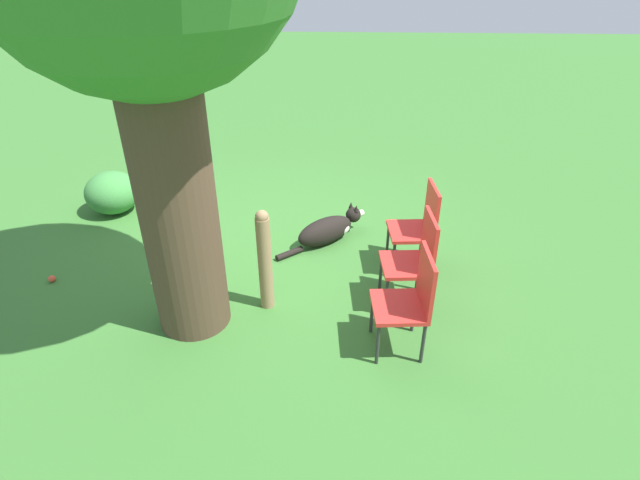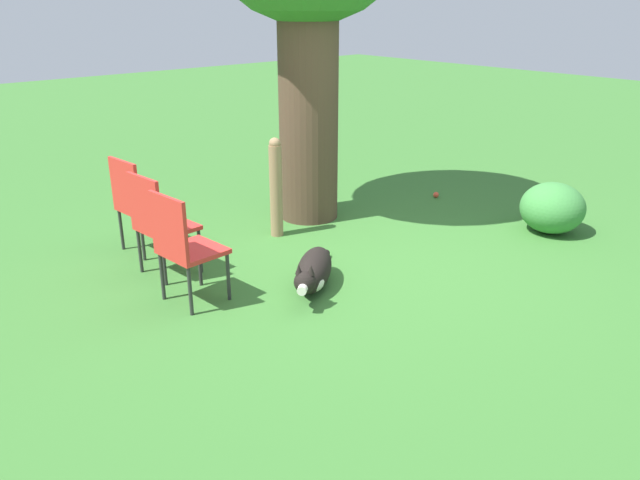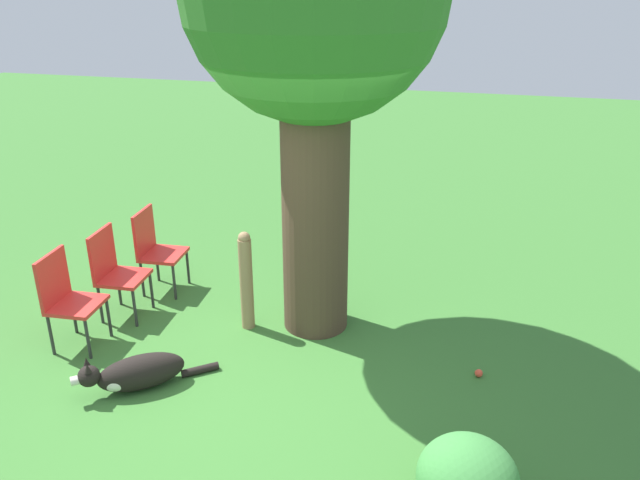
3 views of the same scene
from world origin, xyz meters
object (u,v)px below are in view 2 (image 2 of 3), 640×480
Objects in this scene: fence_post at (276,187)px; red_chair_1 at (158,220)px; red_chair_2 at (137,200)px; tennis_ball at (436,195)px; dog at (313,272)px; red_chair_0 at (183,243)px.

fence_post reaches higher than red_chair_1.
tennis_ball is (3.43, -0.76, -0.48)m from red_chair_2.
red_chair_2 reaches higher than dog.
fence_post is at bearing 21.85° from red_chair_0.
red_chair_1 is 3.58m from tennis_ball.
red_chair_1 is 13.35× the size of tennis_ball.
red_chair_0 is at bearing -173.03° from tennis_ball.
fence_post reaches higher than red_chair_2.
fence_post is 1.32m from red_chair_2.
dog is 1.34m from fence_post.
red_chair_2 is at bearing 158.14° from fence_post.
fence_post is 1.62m from red_chair_0.
tennis_ball is at bearing -6.98° from fence_post.
red_chair_2 is at bearing 75.21° from red_chair_0.
tennis_ball is at bearing -16.99° from red_chair_2.
fence_post is 2.27m from tennis_ball.
tennis_ball is (2.74, 0.91, -0.12)m from dog.
red_chair_2 is 3.55m from tennis_ball.
red_chair_1 is at bearing -104.79° from red_chair_2.
fence_post is at bearing 0.31° from red_chair_1.
red_chair_2 is at bearing 167.47° from tennis_ball.
fence_post is 1.10× the size of red_chair_1.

